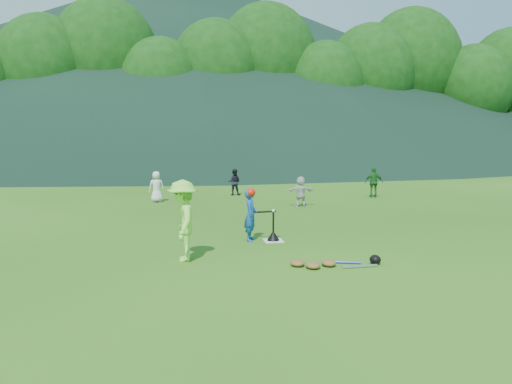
{
  "coord_description": "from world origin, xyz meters",
  "views": [
    {
      "loc": [
        -2.36,
        -11.52,
        2.56
      ],
      "look_at": [
        0.0,
        2.5,
        0.9
      ],
      "focal_mm": 35.0,
      "sensor_mm": 36.0,
      "label": 1
    }
  ],
  "objects_px": {
    "home_plate": "(273,241)",
    "fielder_d": "(301,192)",
    "adult_coach": "(183,220)",
    "batting_tee": "(273,236)",
    "batter_child": "(251,215)",
    "equipment_pile": "(329,263)",
    "fielder_c": "(374,182)",
    "fielder_b": "(234,182)",
    "fielder_a": "(156,187)"
  },
  "relations": [
    {
      "from": "fielder_c",
      "to": "home_plate",
      "type": "bearing_deg",
      "value": 64.18
    },
    {
      "from": "fielder_c",
      "to": "adult_coach",
      "type": "bearing_deg",
      "value": 60.2
    },
    {
      "from": "batter_child",
      "to": "adult_coach",
      "type": "xyz_separation_m",
      "value": [
        -1.64,
        -1.63,
        0.2
      ]
    },
    {
      "from": "equipment_pile",
      "to": "fielder_c",
      "type": "bearing_deg",
      "value": 62.88
    },
    {
      "from": "batter_child",
      "to": "equipment_pile",
      "type": "distance_m",
      "value": 2.86
    },
    {
      "from": "batter_child",
      "to": "equipment_pile",
      "type": "height_order",
      "value": "batter_child"
    },
    {
      "from": "home_plate",
      "to": "batter_child",
      "type": "relative_size",
      "value": 0.36
    },
    {
      "from": "batter_child",
      "to": "fielder_a",
      "type": "xyz_separation_m",
      "value": [
        -2.43,
        7.34,
        -0.04
      ]
    },
    {
      "from": "batter_child",
      "to": "batting_tee",
      "type": "xyz_separation_m",
      "value": [
        0.53,
        -0.14,
        -0.5
      ]
    },
    {
      "from": "fielder_b",
      "to": "fielder_d",
      "type": "bearing_deg",
      "value": 133.8
    },
    {
      "from": "home_plate",
      "to": "batting_tee",
      "type": "xyz_separation_m",
      "value": [
        0.0,
        0.0,
        0.12
      ]
    },
    {
      "from": "batting_tee",
      "to": "equipment_pile",
      "type": "distance_m",
      "value": 2.5
    },
    {
      "from": "adult_coach",
      "to": "fielder_d",
      "type": "xyz_separation_m",
      "value": [
        4.25,
        6.92,
        -0.28
      ]
    },
    {
      "from": "fielder_d",
      "to": "home_plate",
      "type": "bearing_deg",
      "value": 70.33
    },
    {
      "from": "fielder_b",
      "to": "fielder_d",
      "type": "height_order",
      "value": "fielder_b"
    },
    {
      "from": "batter_child",
      "to": "batting_tee",
      "type": "distance_m",
      "value": 0.74
    },
    {
      "from": "fielder_c",
      "to": "batting_tee",
      "type": "height_order",
      "value": "fielder_c"
    },
    {
      "from": "adult_coach",
      "to": "batting_tee",
      "type": "distance_m",
      "value": 2.72
    },
    {
      "from": "batter_child",
      "to": "adult_coach",
      "type": "height_order",
      "value": "adult_coach"
    },
    {
      "from": "batting_tee",
      "to": "equipment_pile",
      "type": "height_order",
      "value": "batting_tee"
    },
    {
      "from": "batter_child",
      "to": "equipment_pile",
      "type": "xyz_separation_m",
      "value": [
        1.14,
        -2.57,
        -0.56
      ]
    },
    {
      "from": "home_plate",
      "to": "fielder_b",
      "type": "relative_size",
      "value": 0.41
    },
    {
      "from": "equipment_pile",
      "to": "batting_tee",
      "type": "bearing_deg",
      "value": 104.12
    },
    {
      "from": "fielder_a",
      "to": "batting_tee",
      "type": "xyz_separation_m",
      "value": [
        2.96,
        -7.48,
        -0.45
      ]
    },
    {
      "from": "home_plate",
      "to": "fielder_d",
      "type": "height_order",
      "value": "fielder_d"
    },
    {
      "from": "fielder_d",
      "to": "fielder_c",
      "type": "bearing_deg",
      "value": -149.44
    },
    {
      "from": "fielder_c",
      "to": "batting_tee",
      "type": "relative_size",
      "value": 1.83
    },
    {
      "from": "home_plate",
      "to": "equipment_pile",
      "type": "xyz_separation_m",
      "value": [
        0.61,
        -2.42,
        0.06
      ]
    },
    {
      "from": "fielder_d",
      "to": "adult_coach",
      "type": "bearing_deg",
      "value": 59.77
    },
    {
      "from": "fielder_b",
      "to": "fielder_c",
      "type": "relative_size",
      "value": 0.89
    },
    {
      "from": "fielder_b",
      "to": "fielder_c",
      "type": "distance_m",
      "value": 5.72
    },
    {
      "from": "fielder_b",
      "to": "fielder_a",
      "type": "bearing_deg",
      "value": 44.14
    },
    {
      "from": "batter_child",
      "to": "fielder_d",
      "type": "xyz_separation_m",
      "value": [
        2.62,
        5.29,
        -0.09
      ]
    },
    {
      "from": "adult_coach",
      "to": "fielder_a",
      "type": "xyz_separation_m",
      "value": [
        -0.79,
        8.97,
        -0.24
      ]
    },
    {
      "from": "fielder_d",
      "to": "fielder_b",
      "type": "bearing_deg",
      "value": -61.4
    },
    {
      "from": "fielder_c",
      "to": "batting_tee",
      "type": "distance_m",
      "value": 9.34
    },
    {
      "from": "batter_child",
      "to": "adult_coach",
      "type": "relative_size",
      "value": 0.76
    },
    {
      "from": "fielder_a",
      "to": "fielder_c",
      "type": "distance_m",
      "value": 8.61
    },
    {
      "from": "fielder_a",
      "to": "fielder_b",
      "type": "bearing_deg",
      "value": -162.7
    },
    {
      "from": "fielder_a",
      "to": "fielder_b",
      "type": "distance_m",
      "value": 3.55
    },
    {
      "from": "home_plate",
      "to": "batting_tee",
      "type": "height_order",
      "value": "batting_tee"
    },
    {
      "from": "equipment_pile",
      "to": "batter_child",
      "type": "bearing_deg",
      "value": 113.92
    },
    {
      "from": "adult_coach",
      "to": "fielder_c",
      "type": "bearing_deg",
      "value": 140.4
    },
    {
      "from": "home_plate",
      "to": "adult_coach",
      "type": "bearing_deg",
      "value": -145.52
    },
    {
      "from": "fielder_b",
      "to": "batting_tee",
      "type": "xyz_separation_m",
      "value": [
        -0.19,
        -9.12,
        -0.42
      ]
    },
    {
      "from": "home_plate",
      "to": "fielder_a",
      "type": "height_order",
      "value": "fielder_a"
    },
    {
      "from": "batter_child",
      "to": "fielder_a",
      "type": "bearing_deg",
      "value": 34.63
    },
    {
      "from": "home_plate",
      "to": "adult_coach",
      "type": "xyz_separation_m",
      "value": [
        -2.17,
        -1.49,
        0.81
      ]
    },
    {
      "from": "fielder_a",
      "to": "equipment_pile",
      "type": "bearing_deg",
      "value": 99.57
    },
    {
      "from": "adult_coach",
      "to": "equipment_pile",
      "type": "xyz_separation_m",
      "value": [
        2.78,
        -0.94,
        -0.76
      ]
    }
  ]
}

